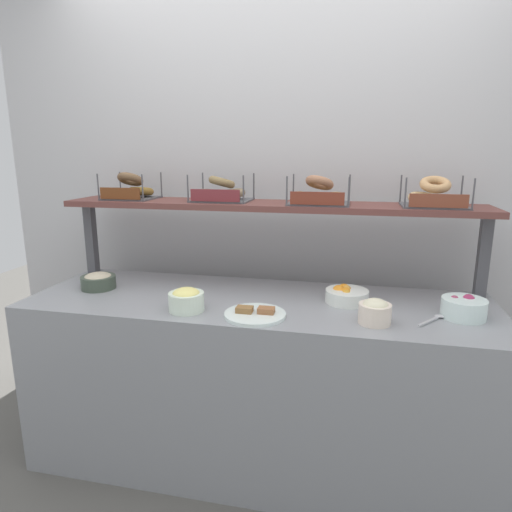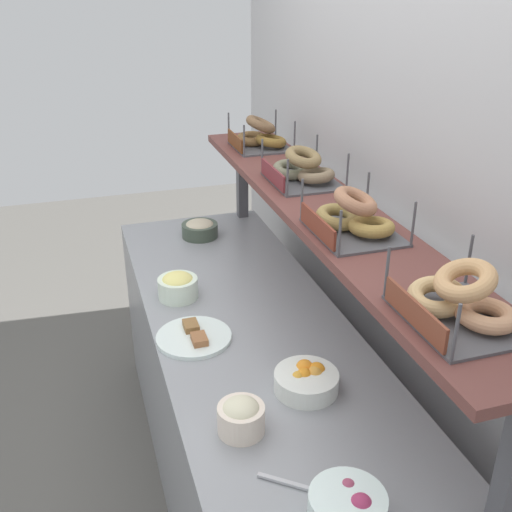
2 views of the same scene
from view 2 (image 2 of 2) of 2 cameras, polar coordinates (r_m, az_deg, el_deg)
ground_plane at (r=2.74m, az=-0.47°, el=-21.77°), size 8.00×8.00×0.00m
back_wall at (r=2.24m, az=13.06°, el=3.57°), size 3.38×0.06×2.40m
deli_counter at (r=2.44m, az=-0.50°, el=-14.98°), size 2.18×0.70×0.85m
shelf_riser_left at (r=3.08m, az=-1.32°, el=7.29°), size 0.05×0.05×0.40m
shelf_riser_right at (r=1.46m, az=23.13°, el=-18.16°), size 0.05×0.05×0.40m
upper_shelf at (r=2.09m, az=6.53°, el=4.45°), size 2.14×0.32×0.03m
bowl_fruit_salad at (r=1.87m, az=4.84°, el=-11.61°), size 0.20×0.20×0.08m
bowl_egg_salad at (r=2.36m, az=-7.42°, el=-2.81°), size 0.16×0.16×0.10m
bowl_tuna_salad at (r=2.89m, az=-5.44°, el=2.59°), size 0.17×0.17×0.08m
bowl_beet_salad at (r=1.51m, az=8.72°, el=-22.59°), size 0.18×0.18×0.10m
bowl_potato_salad at (r=1.71m, az=-1.42°, el=-14.95°), size 0.13×0.13×0.10m
serving_plate_white at (r=2.11m, az=-5.90°, el=-7.61°), size 0.26×0.26×0.04m
serving_spoon_near_plate at (r=1.59m, az=4.52°, el=-21.00°), size 0.13×0.15×0.01m
bagel_basket_cinnamon_raisin at (r=2.77m, az=0.38°, el=11.23°), size 0.27×0.24×0.15m
bagel_basket_poppy at (r=2.30m, az=4.37°, el=8.12°), size 0.30×0.26×0.14m
bagel_basket_everything at (r=1.85m, az=9.19°, el=3.53°), size 0.30×0.25×0.15m
bagel_basket_sesame at (r=1.44m, az=18.77°, el=-4.13°), size 0.30×0.25×0.15m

